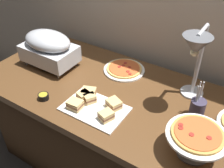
# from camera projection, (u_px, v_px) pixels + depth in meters

# --- Properties ---
(ground_plane) EXTENTS (8.00, 8.00, 0.00)m
(ground_plane) POSITION_uv_depth(u_px,v_px,m) (119.00, 168.00, 2.09)
(ground_plane) COLOR #38332D
(back_wall) EXTENTS (4.40, 0.04, 2.40)m
(back_wall) POSITION_uv_depth(u_px,v_px,m) (162.00, 1.00, 1.71)
(back_wall) COLOR #B7A893
(back_wall) RESTS_ON ground_plane
(buffet_table) EXTENTS (1.90, 0.84, 0.76)m
(buffet_table) POSITION_uv_depth(u_px,v_px,m) (120.00, 135.00, 1.86)
(buffet_table) COLOR brown
(buffet_table) RESTS_ON ground_plane
(chafing_dish) EXTENTS (0.38, 0.24, 0.26)m
(chafing_dish) POSITION_uv_depth(u_px,v_px,m) (49.00, 47.00, 1.82)
(chafing_dish) COLOR #B7BABF
(chafing_dish) RESTS_ON buffet_table
(heat_lamp) EXTENTS (0.15, 0.30, 0.47)m
(heat_lamp) POSITION_uv_depth(u_px,v_px,m) (196.00, 51.00, 1.34)
(heat_lamp) COLOR #B7BABF
(heat_lamp) RESTS_ON buffet_table
(pizza_plate_center) EXTENTS (0.29, 0.29, 0.03)m
(pizza_plate_center) POSITION_uv_depth(u_px,v_px,m) (124.00, 69.00, 1.83)
(pizza_plate_center) COLOR white
(pizza_plate_center) RESTS_ON buffet_table
(pizza_plate_raised_stand) EXTENTS (0.29, 0.29, 0.15)m
(pizza_plate_raised_stand) POSITION_uv_depth(u_px,v_px,m) (197.00, 137.00, 1.20)
(pizza_plate_raised_stand) COLOR #595B60
(pizza_plate_raised_stand) RESTS_ON buffet_table
(sandwich_platter) EXTENTS (0.37, 0.24, 0.06)m
(sandwich_platter) POSITION_uv_depth(u_px,v_px,m) (94.00, 104.00, 1.52)
(sandwich_platter) COLOR white
(sandwich_platter) RESTS_ON buffet_table
(sauce_cup_near) EXTENTS (0.06, 0.06, 0.03)m
(sauce_cup_near) POSITION_uv_depth(u_px,v_px,m) (43.00, 96.00, 1.58)
(sauce_cup_near) COLOR black
(sauce_cup_near) RESTS_ON buffet_table
(utensil_holder) EXTENTS (0.08, 0.08, 0.23)m
(utensil_holder) POSITION_uv_depth(u_px,v_px,m) (197.00, 108.00, 1.44)
(utensil_holder) COLOR #383347
(utensil_holder) RESTS_ON buffet_table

